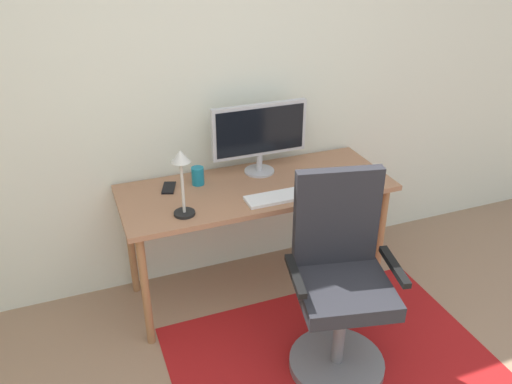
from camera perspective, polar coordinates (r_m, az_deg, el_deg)
wall_back at (r=3.03m, az=-7.51°, el=12.61°), size 6.00×0.10×2.60m
area_rug at (r=2.97m, az=7.77°, el=-17.06°), size 1.66×1.04×0.01m
desk at (r=3.02m, az=0.07°, el=-0.51°), size 1.56×0.61×0.73m
monitor at (r=3.04m, az=0.38°, el=6.50°), size 0.57×0.18×0.43m
keyboard at (r=2.85m, az=3.06°, el=-0.45°), size 0.43×0.13×0.02m
computer_mouse at (r=2.99m, az=9.05°, el=0.74°), size 0.06×0.10×0.03m
coffee_cup at (r=2.99m, az=-6.38°, el=1.76°), size 0.07×0.07×0.10m
cell_phone at (r=2.99m, az=-9.51°, el=0.45°), size 0.11×0.15×0.01m
desk_lamp at (r=2.61m, az=-8.15°, el=2.23°), size 0.11×0.11×0.36m
office_chair at (r=2.65m, az=9.09°, el=-10.70°), size 0.58×0.53×1.06m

